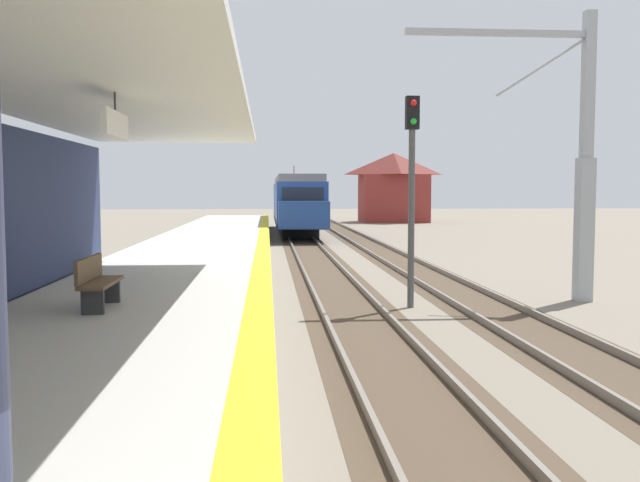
{
  "coord_description": "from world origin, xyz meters",
  "views": [
    {
      "loc": [
        -0.1,
        -0.78,
        2.9
      ],
      "look_at": [
        0.74,
        10.12,
        2.1
      ],
      "focal_mm": 38.64,
      "sensor_mm": 36.0,
      "label": 1
    }
  ],
  "objects_px": {
    "rail_signal_post": "(412,179)",
    "catenary_pylon_far_side": "(575,164)",
    "approaching_train": "(296,201)",
    "platform_bench": "(97,281)",
    "distant_trackside_house": "(393,186)"
  },
  "relations": [
    {
      "from": "rail_signal_post",
      "to": "distant_trackside_house",
      "type": "relative_size",
      "value": 0.79
    },
    {
      "from": "platform_bench",
      "to": "rail_signal_post",
      "type": "bearing_deg",
      "value": 37.13
    },
    {
      "from": "rail_signal_post",
      "to": "approaching_train",
      "type": "bearing_deg",
      "value": 92.93
    },
    {
      "from": "approaching_train",
      "to": "rail_signal_post",
      "type": "xyz_separation_m",
      "value": [
        1.55,
        -30.29,
        1.02
      ]
    },
    {
      "from": "rail_signal_post",
      "to": "catenary_pylon_far_side",
      "type": "relative_size",
      "value": 0.69
    },
    {
      "from": "rail_signal_post",
      "to": "platform_bench",
      "type": "bearing_deg",
      "value": -142.87
    },
    {
      "from": "platform_bench",
      "to": "distant_trackside_house",
      "type": "distance_m",
      "value": 53.56
    },
    {
      "from": "catenary_pylon_far_side",
      "to": "distant_trackside_house",
      "type": "height_order",
      "value": "catenary_pylon_far_side"
    },
    {
      "from": "catenary_pylon_far_side",
      "to": "distant_trackside_house",
      "type": "distance_m",
      "value": 46.1
    },
    {
      "from": "approaching_train",
      "to": "rail_signal_post",
      "type": "bearing_deg",
      "value": -87.07
    },
    {
      "from": "catenary_pylon_far_side",
      "to": "distant_trackside_house",
      "type": "relative_size",
      "value": 1.14
    },
    {
      "from": "approaching_train",
      "to": "platform_bench",
      "type": "relative_size",
      "value": 12.25
    },
    {
      "from": "rail_signal_post",
      "to": "platform_bench",
      "type": "height_order",
      "value": "rail_signal_post"
    },
    {
      "from": "catenary_pylon_far_side",
      "to": "platform_bench",
      "type": "xyz_separation_m",
      "value": [
        -10.87,
        -5.54,
        -2.23
      ]
    },
    {
      "from": "rail_signal_post",
      "to": "catenary_pylon_far_side",
      "type": "height_order",
      "value": "catenary_pylon_far_side"
    }
  ]
}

